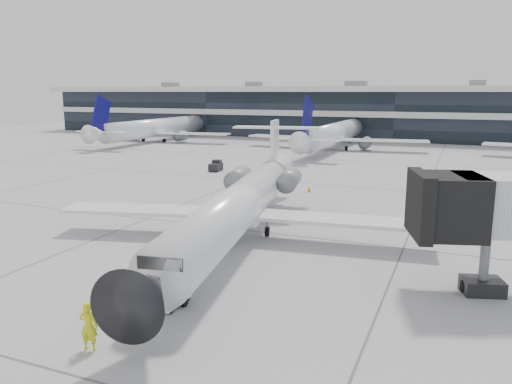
% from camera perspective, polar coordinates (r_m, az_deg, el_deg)
% --- Properties ---
extents(ground, '(220.00, 220.00, 0.00)m').
position_cam_1_polar(ground, '(36.49, 0.68, -4.60)').
color(ground, '#969699').
rests_on(ground, ground).
extents(terminal, '(170.00, 22.00, 10.00)m').
position_cam_1_polar(terminal, '(115.41, 16.21, 8.45)').
color(terminal, black).
rests_on(terminal, ground).
extents(bg_jet_left, '(32.00, 40.00, 9.60)m').
position_cam_1_polar(bg_jet_left, '(105.53, -11.01, 5.73)').
color(bg_jet_left, white).
rests_on(bg_jet_left, ground).
extents(bg_jet_center, '(32.00, 40.00, 9.60)m').
position_cam_1_polar(bg_jet_center, '(90.61, 9.00, 4.90)').
color(bg_jet_center, white).
rests_on(bg_jet_center, ground).
extents(regional_jet, '(25.95, 32.35, 7.50)m').
position_cam_1_polar(regional_jet, '(34.05, -1.76, -1.33)').
color(regional_jet, white).
rests_on(regional_jet, ground).
extents(ramp_worker, '(0.84, 0.64, 2.04)m').
position_cam_1_polar(ramp_worker, '(21.35, -18.59, -14.30)').
color(ramp_worker, yellow).
rests_on(ramp_worker, ground).
extents(baggage_tug, '(1.29, 2.18, 1.39)m').
position_cam_1_polar(baggage_tug, '(24.76, -9.85, -11.19)').
color(baggage_tug, white).
rests_on(baggage_tug, ground).
extents(traffic_cone, '(0.49, 0.49, 0.60)m').
position_cam_1_polar(traffic_cone, '(51.06, 6.09, 0.30)').
color(traffic_cone, orange).
rests_on(traffic_cone, ground).
extents(far_tug, '(1.54, 2.32, 1.39)m').
position_cam_1_polar(far_tug, '(64.54, -4.60, 2.96)').
color(far_tug, black).
rests_on(far_tug, ground).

